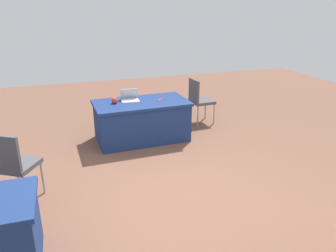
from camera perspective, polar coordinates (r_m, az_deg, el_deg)
ground_plane at (r=4.56m, az=0.01°, el=-11.55°), size 14.40×14.40×0.00m
table_foreground at (r=6.16m, az=-4.54°, el=0.94°), size 1.72×0.95×0.73m
chair_near_front at (r=7.00m, az=5.36°, el=4.77°), size 0.46×0.46×0.94m
chair_tucked_left at (r=4.55m, az=-24.99°, el=-5.69°), size 0.61×0.61×0.97m
laptop_silver at (r=6.13m, az=-6.55°, el=4.70°), size 0.34×0.31×0.21m
yarn_ball at (r=5.99m, az=-9.15°, el=4.36°), size 0.11×0.11×0.11m
scissors_red at (r=6.15m, az=-1.31°, el=4.55°), size 0.16×0.15×0.01m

